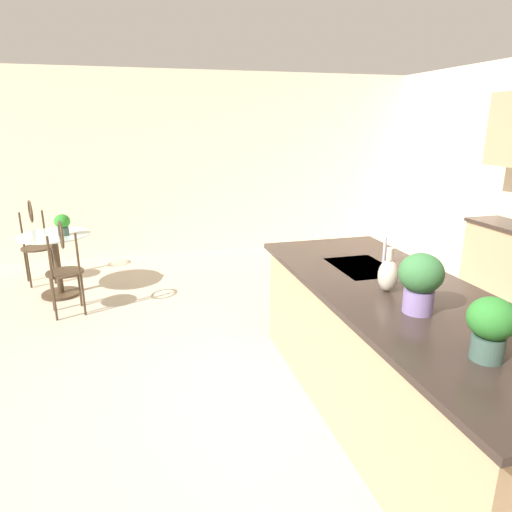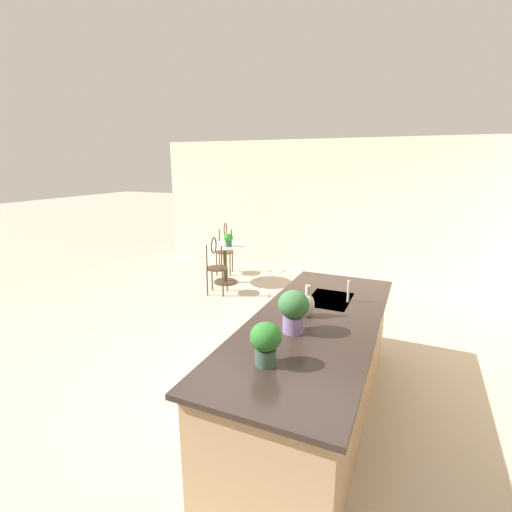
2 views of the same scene
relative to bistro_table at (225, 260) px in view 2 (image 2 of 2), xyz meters
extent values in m
plane|color=#B2A893|center=(2.76, 1.71, -0.45)|extent=(40.00, 40.00, 0.00)
cube|color=beige|center=(-1.50, 1.71, 0.90)|extent=(0.12, 7.80, 2.70)
cube|color=tan|center=(3.06, 2.56, -0.01)|extent=(2.70, 0.96, 0.88)
cube|color=#2D231E|center=(3.06, 2.56, 0.45)|extent=(2.80, 1.06, 0.04)
cube|color=#B2B5BA|center=(2.51, 2.56, 0.46)|extent=(0.56, 0.40, 0.03)
cylinder|color=#3D2D1E|center=(0.00, 0.00, -0.43)|extent=(0.44, 0.44, 0.03)
cylinder|color=#3D2D1E|center=(0.00, 0.00, -0.07)|extent=(0.07, 0.07, 0.69)
cylinder|color=#B2C6C1|center=(0.00, 0.00, 0.29)|extent=(0.80, 0.80, 0.01)
cylinder|color=#3D2D1E|center=(-0.44, -0.13, -0.22)|extent=(0.03, 0.03, 0.45)
cylinder|color=#3D2D1E|center=(-0.35, -0.39, -0.22)|extent=(0.03, 0.03, 0.45)
cylinder|color=#3D2D1E|center=(-0.71, -0.21, -0.22)|extent=(0.03, 0.03, 0.45)
cylinder|color=#3D2D1E|center=(-0.62, -0.48, -0.22)|extent=(0.03, 0.03, 0.45)
cylinder|color=#3D2D1E|center=(-0.53, -0.30, 0.01)|extent=(0.48, 0.48, 0.02)
cylinder|color=#3D2D1E|center=(-0.71, -0.23, 0.23)|extent=(0.03, 0.03, 0.45)
cylinder|color=#3D2D1E|center=(-0.63, -0.47, 0.23)|extent=(0.03, 0.03, 0.45)
torus|color=#3D2D1E|center=(-0.67, -0.35, 0.45)|extent=(0.28, 0.11, 0.28)
cylinder|color=#3D2D1E|center=(0.49, -0.01, -0.22)|extent=(0.03, 0.03, 0.45)
cylinder|color=#3D2D1E|center=(0.42, 0.27, -0.22)|extent=(0.03, 0.03, 0.45)
cylinder|color=#3D2D1E|center=(0.76, 0.06, -0.22)|extent=(0.03, 0.03, 0.45)
cylinder|color=#3D2D1E|center=(0.70, 0.33, -0.22)|extent=(0.03, 0.03, 0.45)
cylinder|color=#3D2D1E|center=(0.59, 0.16, 0.01)|extent=(0.46, 0.46, 0.02)
cylinder|color=#3D2D1E|center=(0.77, 0.07, 0.23)|extent=(0.03, 0.03, 0.45)
cylinder|color=#3D2D1E|center=(0.71, 0.32, 0.23)|extent=(0.03, 0.03, 0.45)
torus|color=#3D2D1E|center=(0.74, 0.20, 0.45)|extent=(0.28, 0.09, 0.28)
cylinder|color=#B2B5BA|center=(2.51, 2.74, 0.58)|extent=(0.02, 0.02, 0.22)
cylinder|color=#385147|center=(0.07, 0.12, 0.34)|extent=(0.12, 0.12, 0.09)
ellipsoid|color=#287F27|center=(0.07, 0.12, 0.46)|extent=(0.17, 0.17, 0.16)
cylinder|color=#385147|center=(3.91, 2.44, 0.53)|extent=(0.15, 0.15, 0.12)
ellipsoid|color=#276C27|center=(3.91, 2.44, 0.68)|extent=(0.21, 0.21, 0.19)
cylinder|color=#7A669E|center=(3.36, 2.46, 0.54)|extent=(0.17, 0.17, 0.14)
ellipsoid|color=#2F6133|center=(3.36, 2.46, 0.71)|extent=(0.25, 0.25, 0.23)
ellipsoid|color=#BCB29E|center=(3.01, 2.47, 0.58)|extent=(0.13, 0.13, 0.21)
cylinder|color=#BCB29E|center=(3.01, 2.47, 0.72)|extent=(0.04, 0.04, 0.08)
camera|label=1|loc=(5.41, 0.94, 1.52)|focal=31.39mm
camera|label=2|loc=(6.00, 3.30, 1.80)|focal=26.07mm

